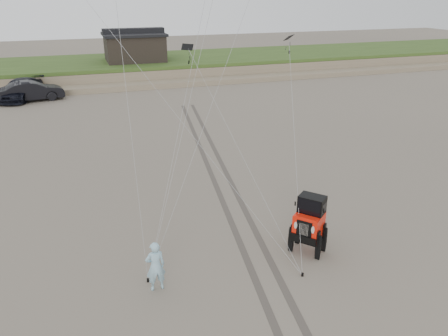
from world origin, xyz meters
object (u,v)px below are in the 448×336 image
at_px(jeep, 308,231).
at_px(cabin, 134,46).
at_px(truck_b, 32,91).
at_px(truck_c, 21,89).
at_px(man, 155,266).

bearing_deg(jeep, cabin, 141.12).
bearing_deg(jeep, truck_b, 160.91).
height_order(truck_c, man, man).
bearing_deg(cabin, man, -97.31).
bearing_deg(man, truck_b, -82.55).
height_order(truck_b, man, man).
xyz_separation_m(cabin, truck_c, (-10.98, -7.37, -2.40)).
height_order(cabin, truck_c, cabin).
distance_m(truck_b, jeep, 30.18).
relative_size(cabin, truck_b, 1.25).
relative_size(cabin, truck_c, 1.11).
bearing_deg(jeep, man, -126.34).
distance_m(truck_c, jeep, 31.47).
bearing_deg(truck_b, truck_c, 33.08).
height_order(jeep, man, jeep).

